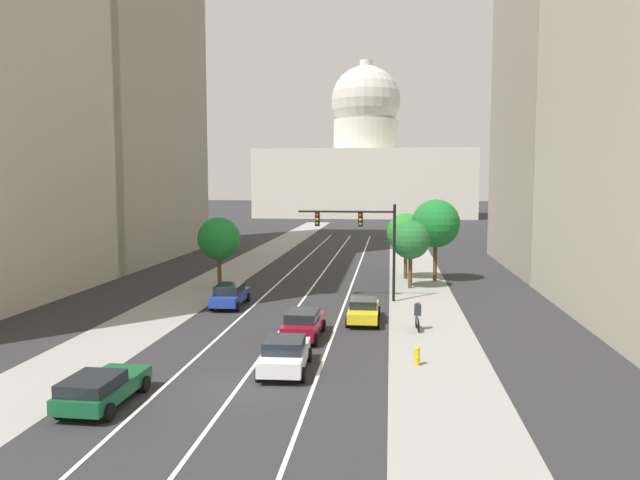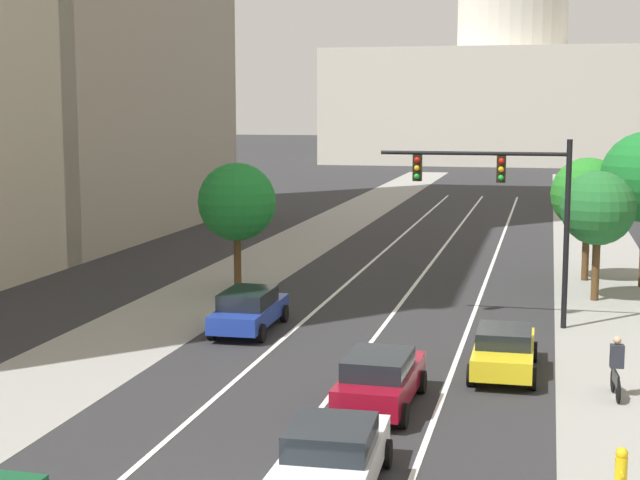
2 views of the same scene
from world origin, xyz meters
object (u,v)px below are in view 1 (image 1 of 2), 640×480
object	(u,v)px
capitol_building	(365,166)
car_yellow	(364,310)
car_white	(285,354)
cyclist	(418,316)
traffic_signal_mast	(364,232)
car_crimson	(303,323)
street_tree_mid_right	(411,240)
street_tree_near_right	(406,233)
car_green	(101,388)
fire_hydrant	(417,356)
street_tree_mid_left	(219,239)
car_blue	(230,295)
street_tree_far_right	(436,224)

from	to	relation	value
capitol_building	car_yellow	xyz separation A→B (m)	(4.55, -110.94, -11.21)
car_white	cyclist	world-z (taller)	cyclist
traffic_signal_mast	cyclist	world-z (taller)	traffic_signal_mast
car_crimson	car_yellow	bearing A→B (deg)	-34.90
cyclist	street_tree_mid_right	size ratio (longest dim) A/B	0.32
street_tree_near_right	car_green	bearing A→B (deg)	-110.77
car_white	fire_hydrant	xyz separation A→B (m)	(5.84, 1.52, -0.32)
capitol_building	traffic_signal_mast	distance (m)	104.75
street_tree_mid_right	street_tree_mid_left	distance (m)	14.97
capitol_building	street_tree_mid_left	distance (m)	101.17
car_blue	street_tree_mid_right	size ratio (longest dim) A/B	0.89
fire_hydrant	cyclist	bearing A→B (deg)	87.42
street_tree_far_right	car_blue	bearing A→B (deg)	-140.09
street_tree_mid_right	cyclist	bearing A→B (deg)	-90.06
car_green	car_blue	world-z (taller)	car_blue
fire_hydrant	car_white	bearing A→B (deg)	-165.41
street_tree_mid_left	street_tree_near_right	bearing A→B (deg)	23.40
capitol_building	car_blue	size ratio (longest dim) A/B	10.45
capitol_building	street_tree_near_right	bearing A→B (deg)	-85.50
car_yellow	traffic_signal_mast	world-z (taller)	traffic_signal_mast
car_blue	street_tree_mid_right	world-z (taller)	street_tree_mid_right
car_green	fire_hydrant	size ratio (longest dim) A/B	4.94
car_white	car_blue	world-z (taller)	car_white
fire_hydrant	cyclist	distance (m)	6.68
car_blue	car_white	bearing A→B (deg)	-157.15
car_blue	cyclist	bearing A→B (deg)	-114.87
car_green	street_tree_near_right	world-z (taller)	street_tree_near_right
car_green	fire_hydrant	bearing A→B (deg)	-60.08
car_green	street_tree_near_right	xyz separation A→B (m)	(11.98, 31.58, 3.24)
street_tree_mid_right	traffic_signal_mast	bearing A→B (deg)	-121.57
car_yellow	cyclist	xyz separation A→B (m)	(3.11, -1.76, 0.12)
cyclist	street_tree_mid_left	xyz separation A→B (m)	(-14.86, 12.11, 3.04)
car_crimson	cyclist	size ratio (longest dim) A/B	2.65
car_blue	car_yellow	bearing A→B (deg)	-112.65
street_tree_mid_left	fire_hydrant	bearing A→B (deg)	-52.20
fire_hydrant	car_green	bearing A→B (deg)	-151.47
car_crimson	cyclist	bearing A→B (deg)	-67.48
cyclist	car_blue	bearing A→B (deg)	62.15
car_crimson	street_tree_mid_left	bearing A→B (deg)	32.22
capitol_building	cyclist	distance (m)	113.51
capitol_building	street_tree_mid_right	size ratio (longest dim) A/B	9.34
street_tree_far_right	cyclist	bearing A→B (deg)	-97.17
car_blue	traffic_signal_mast	world-z (taller)	traffic_signal_mast
street_tree_mid_right	car_green	bearing A→B (deg)	-114.43
capitol_building	street_tree_mid_right	distance (m)	99.56
street_tree_near_right	traffic_signal_mast	bearing A→B (deg)	-107.12
car_yellow	street_tree_near_right	xyz separation A→B (m)	(2.88, 16.68, 3.22)
car_yellow	street_tree_mid_right	world-z (taller)	street_tree_mid_right
fire_hydrant	street_tree_near_right	xyz separation A→B (m)	(0.07, 25.10, 3.49)
street_tree_mid_right	street_tree_near_right	bearing A→B (deg)	93.01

